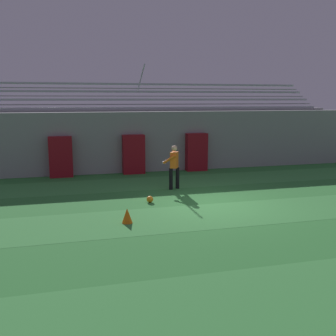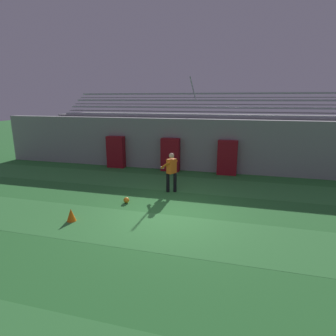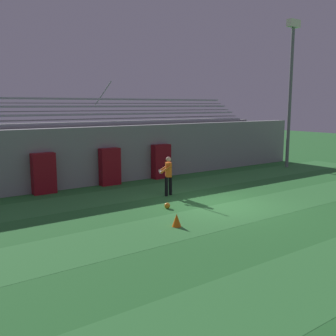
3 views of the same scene
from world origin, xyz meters
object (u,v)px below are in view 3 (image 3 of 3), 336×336
at_px(padding_pillar_gate_right, 161,161).
at_px(floodlight_pole, 291,77).
at_px(padding_pillar_far_left, 44,173).
at_px(goalkeeper, 168,173).
at_px(traffic_cone, 177,220).
at_px(padding_pillar_gate_left, 110,167).
at_px(soccer_ball, 167,206).

distance_m(padding_pillar_gate_right, floodlight_pole, 9.79).
relative_size(padding_pillar_far_left, goalkeeper, 1.07).
bearing_deg(padding_pillar_gate_right, traffic_cone, -121.88).
distance_m(floodlight_pole, traffic_cone, 15.07).
bearing_deg(padding_pillar_gate_left, floodlight_pole, -7.70).
relative_size(padding_pillar_gate_right, padding_pillar_far_left, 1.00).
xyz_separation_m(padding_pillar_gate_left, padding_pillar_far_left, (-3.21, 0.00, 0.00)).
height_order(floodlight_pole, traffic_cone, floodlight_pole).
height_order(padding_pillar_gate_right, traffic_cone, padding_pillar_gate_right).
xyz_separation_m(padding_pillar_gate_left, goalkeeper, (0.94, -3.47, 0.06)).
bearing_deg(padding_pillar_far_left, floodlight_pole, -6.03).
bearing_deg(padding_pillar_gate_left, goalkeeper, -74.88).
xyz_separation_m(padding_pillar_gate_left, floodlight_pole, (11.52, -1.56, 4.61)).
height_order(padding_pillar_gate_right, floodlight_pole, floodlight_pole).
bearing_deg(floodlight_pole, traffic_cone, -156.61).
bearing_deg(padding_pillar_gate_right, goalkeeper, -121.02).
bearing_deg(padding_pillar_far_left, traffic_cone, -76.00).
relative_size(padding_pillar_far_left, traffic_cone, 4.25).
bearing_deg(floodlight_pole, soccer_ball, -162.98).
bearing_deg(padding_pillar_gate_right, soccer_ball, -123.12).
xyz_separation_m(padding_pillar_far_left, soccer_ball, (2.85, -5.20, -0.78)).
distance_m(padding_pillar_gate_left, padding_pillar_far_left, 3.21).
xyz_separation_m(padding_pillar_gate_left, traffic_cone, (-1.43, -7.16, -0.68)).
distance_m(padding_pillar_far_left, goalkeeper, 5.41).
relative_size(padding_pillar_gate_left, floodlight_pole, 0.20).
bearing_deg(padding_pillar_gate_right, padding_pillar_far_left, 180.00).
bearing_deg(goalkeeper, soccer_ball, -127.06).
bearing_deg(traffic_cone, floodlight_pole, 23.39).
bearing_deg(goalkeeper, traffic_cone, -122.68).
bearing_deg(padding_pillar_gate_left, padding_pillar_gate_right, 0.00).
distance_m(padding_pillar_gate_right, padding_pillar_far_left, 6.24).
height_order(padding_pillar_gate_left, floodlight_pole, floodlight_pole).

